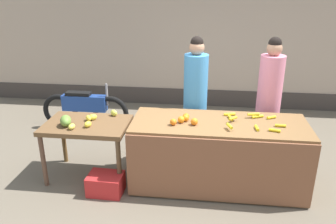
% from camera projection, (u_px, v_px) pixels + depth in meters
% --- Properties ---
extents(ground_plane, '(24.00, 24.00, 0.00)m').
position_uv_depth(ground_plane, '(188.00, 181.00, 4.61)').
color(ground_plane, '#665B4C').
extents(market_wall_back, '(9.30, 0.23, 3.06)m').
position_uv_depth(market_wall_back, '(199.00, 35.00, 6.99)').
color(market_wall_back, tan).
rests_on(market_wall_back, ground).
extents(fruit_stall_counter, '(2.21, 0.88, 0.89)m').
position_uv_depth(fruit_stall_counter, '(218.00, 154.00, 4.40)').
color(fruit_stall_counter, brown).
rests_on(fruit_stall_counter, ground).
extents(side_table_wooden, '(1.11, 0.75, 0.79)m').
position_uv_depth(side_table_wooden, '(87.00, 130.00, 4.52)').
color(side_table_wooden, brown).
rests_on(side_table_wooden, ground).
extents(banana_bunch_pile, '(0.74, 0.56, 0.07)m').
position_uv_depth(banana_bunch_pile, '(251.00, 120.00, 4.24)').
color(banana_bunch_pile, yellow).
rests_on(banana_bunch_pile, fruit_stall_counter).
extents(orange_pile, '(0.34, 0.30, 0.09)m').
position_uv_depth(orange_pile, '(185.00, 119.00, 4.23)').
color(orange_pile, orange).
rests_on(orange_pile, fruit_stall_counter).
extents(mango_papaya_pile, '(0.70, 0.63, 0.14)m').
position_uv_depth(mango_papaya_pile, '(78.00, 120.00, 4.43)').
color(mango_papaya_pile, yellow).
rests_on(mango_papaya_pile, side_table_wooden).
extents(vendor_woman_blue_shirt, '(0.34, 0.34, 1.85)m').
position_uv_depth(vendor_woman_blue_shirt, '(195.00, 100.00, 4.89)').
color(vendor_woman_blue_shirt, '#33333D').
rests_on(vendor_woman_blue_shirt, ground).
extents(vendor_woman_pink_shirt, '(0.34, 0.34, 1.85)m').
position_uv_depth(vendor_woman_pink_shirt, '(268.00, 102.00, 4.84)').
color(vendor_woman_pink_shirt, '#33333D').
rests_on(vendor_woman_pink_shirt, ground).
extents(parked_motorcycle, '(1.60, 0.18, 0.88)m').
position_uv_depth(parked_motorcycle, '(85.00, 108.00, 6.10)').
color(parked_motorcycle, black).
rests_on(parked_motorcycle, ground).
extents(produce_crate, '(0.45, 0.33, 0.26)m').
position_uv_depth(produce_crate, '(106.00, 184.00, 4.32)').
color(produce_crate, red).
rests_on(produce_crate, ground).
extents(produce_sack, '(0.47, 0.46, 0.50)m').
position_uv_depth(produce_sack, '(156.00, 137.00, 5.33)').
color(produce_sack, tan).
rests_on(produce_sack, ground).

